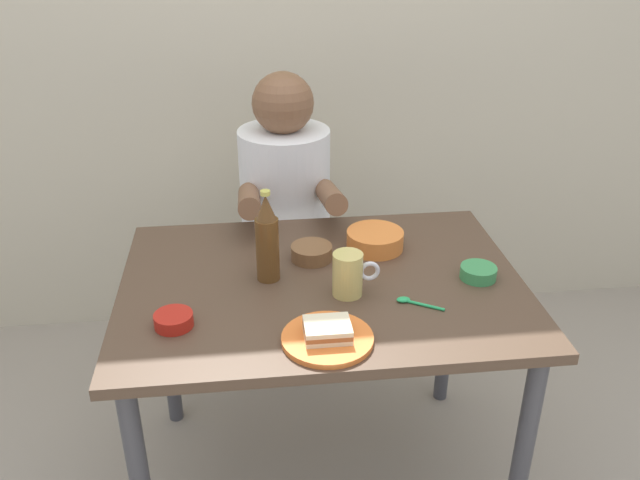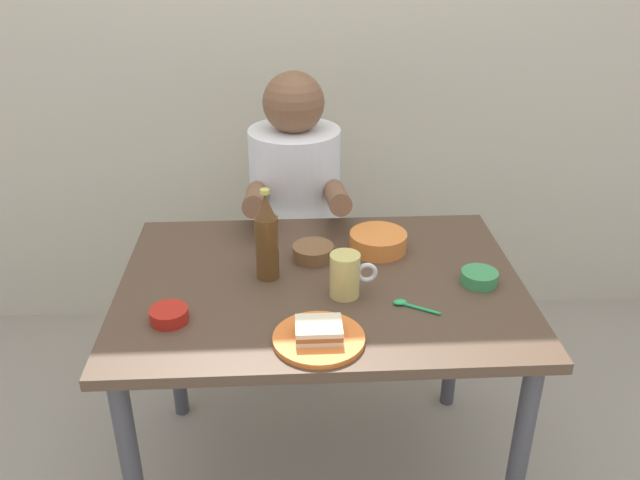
# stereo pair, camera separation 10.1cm
# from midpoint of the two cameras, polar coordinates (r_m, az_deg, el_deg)

# --- Properties ---
(ground_plane) EXTENTS (6.00, 6.00, 0.00)m
(ground_plane) POSITION_cam_midpoint_polar(r_m,az_deg,el_deg) (2.30, -1.18, -19.57)
(ground_plane) COLOR gray
(wall_back) EXTENTS (4.40, 0.09, 2.60)m
(wall_back) POSITION_cam_midpoint_polar(r_m,az_deg,el_deg) (2.65, -3.80, 18.96)
(wall_back) COLOR #BCB299
(wall_back) RESTS_ON ground
(dining_table) EXTENTS (1.10, 0.80, 0.74)m
(dining_table) POSITION_cam_midpoint_polar(r_m,az_deg,el_deg) (1.88, -1.36, -5.96)
(dining_table) COLOR #4C3828
(dining_table) RESTS_ON ground
(stool) EXTENTS (0.34, 0.34, 0.45)m
(stool) POSITION_cam_midpoint_polar(r_m,az_deg,el_deg) (2.57, -3.91, -3.98)
(stool) COLOR #4C4C51
(stool) RESTS_ON ground
(person_seated) EXTENTS (0.33, 0.56, 0.72)m
(person_seated) POSITION_cam_midpoint_polar(r_m,az_deg,el_deg) (2.37, -4.21, 4.53)
(person_seated) COLOR white
(person_seated) RESTS_ON stool
(plate_orange) EXTENTS (0.22, 0.22, 0.01)m
(plate_orange) POSITION_cam_midpoint_polar(r_m,az_deg,el_deg) (1.59, -1.19, -8.46)
(plate_orange) COLOR orange
(plate_orange) RESTS_ON dining_table
(sandwich) EXTENTS (0.11, 0.09, 0.04)m
(sandwich) POSITION_cam_midpoint_polar(r_m,az_deg,el_deg) (1.58, -1.20, -7.72)
(sandwich) COLOR beige
(sandwich) RESTS_ON plate_orange
(beer_mug) EXTENTS (0.13, 0.08, 0.12)m
(beer_mug) POSITION_cam_midpoint_polar(r_m,az_deg,el_deg) (1.74, 0.80, -2.96)
(beer_mug) COLOR #D1BC66
(beer_mug) RESTS_ON dining_table
(beer_bottle) EXTENTS (0.06, 0.06, 0.26)m
(beer_bottle) POSITION_cam_midpoint_polar(r_m,az_deg,el_deg) (1.80, -6.14, -0.02)
(beer_bottle) COLOR #593819
(beer_bottle) RESTS_ON dining_table
(soup_bowl_orange) EXTENTS (0.17, 0.17, 0.05)m
(soup_bowl_orange) POSITION_cam_midpoint_polar(r_m,az_deg,el_deg) (1.99, 3.28, 0.06)
(soup_bowl_orange) COLOR orange
(soup_bowl_orange) RESTS_ON dining_table
(sambal_bowl_red) EXTENTS (0.10, 0.10, 0.03)m
(sambal_bowl_red) POSITION_cam_midpoint_polar(r_m,az_deg,el_deg) (1.69, -14.09, -6.63)
(sambal_bowl_red) COLOR #B21E14
(sambal_bowl_red) RESTS_ON dining_table
(dip_bowl_green) EXTENTS (0.10, 0.10, 0.03)m
(dip_bowl_green) POSITION_cam_midpoint_polar(r_m,az_deg,el_deg) (1.88, 11.89, -2.71)
(dip_bowl_green) COLOR #388C4C
(dip_bowl_green) RESTS_ON dining_table
(condiment_bowl_brown) EXTENTS (0.12, 0.12, 0.04)m
(condiment_bowl_brown) POSITION_cam_midpoint_polar(r_m,az_deg,el_deg) (1.93, -2.22, -1.03)
(condiment_bowl_brown) COLOR brown
(condiment_bowl_brown) RESTS_ON dining_table
(spoon) EXTENTS (0.11, 0.07, 0.01)m
(spoon) POSITION_cam_midpoint_polar(r_m,az_deg,el_deg) (1.74, 6.19, -5.29)
(spoon) COLOR #26A559
(spoon) RESTS_ON dining_table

